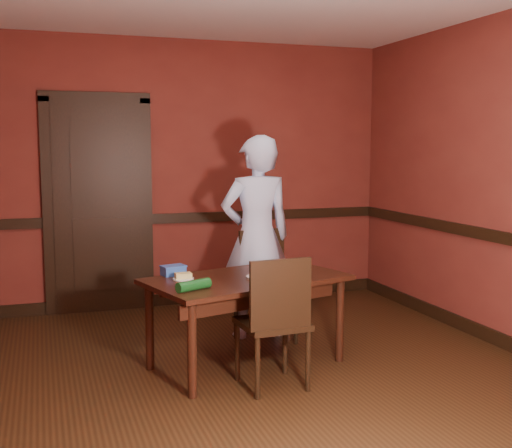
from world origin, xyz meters
TOP-DOWN VIEW (x-y plane):
  - floor at (0.00, 0.00)m, footprint 4.00×4.50m
  - wall_back at (0.00, 2.25)m, footprint 4.00×0.02m
  - wall_front at (0.00, -2.25)m, footprint 4.00×0.02m
  - wall_right at (2.00, 0.00)m, footprint 0.02×4.50m
  - dado_back at (0.00, 2.23)m, footprint 4.00×0.03m
  - dado_right at (1.99, 0.00)m, footprint 0.03×4.50m
  - baseboard_back at (0.00, 2.23)m, footprint 4.00×0.03m
  - baseboard_right at (1.99, 0.00)m, footprint 0.03×4.50m
  - door at (-1.00, 2.22)m, footprint 1.05×0.07m
  - dining_table at (-0.11, 0.23)m, footprint 1.60×1.16m
  - chair_far at (0.22, 0.75)m, footprint 0.50×0.50m
  - chair_near at (-0.08, -0.22)m, footprint 0.45×0.45m
  - person at (0.20, 0.93)m, footprint 0.64×0.43m
  - sandwich_plate at (-0.02, 0.15)m, footprint 0.24×0.24m
  - sauce_jar at (0.10, 0.08)m, footprint 0.08×0.08m
  - cheese_saucer at (-0.58, 0.29)m, footprint 0.15×0.15m
  - food_tub at (-0.61, 0.47)m, footprint 0.20×0.16m
  - wrapped_veg at (-0.59, -0.08)m, footprint 0.26×0.17m

SIDE VIEW (x-z plane):
  - floor at x=0.00m, z-range -0.01..0.01m
  - baseboard_back at x=0.00m, z-range 0.00..0.12m
  - baseboard_right at x=1.99m, z-range 0.00..0.12m
  - dining_table at x=-0.11m, z-range 0.00..0.67m
  - chair_near at x=-0.08m, z-range 0.00..0.91m
  - chair_far at x=0.22m, z-range 0.00..0.93m
  - sandwich_plate at x=-0.02m, z-range 0.66..0.72m
  - cheese_saucer at x=-0.58m, z-range 0.67..0.72m
  - wrapped_veg at x=-0.59m, z-range 0.67..0.74m
  - food_tub at x=-0.61m, z-range 0.67..0.75m
  - sauce_jar at x=0.10m, z-range 0.67..0.76m
  - person at x=0.20m, z-range 0.00..1.73m
  - dado_back at x=0.00m, z-range 0.85..0.95m
  - dado_right at x=1.99m, z-range 0.85..0.95m
  - door at x=-1.00m, z-range -0.01..2.19m
  - wall_back at x=0.00m, z-range 0.00..2.70m
  - wall_front at x=0.00m, z-range 0.00..2.70m
  - wall_right at x=2.00m, z-range 0.00..2.70m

